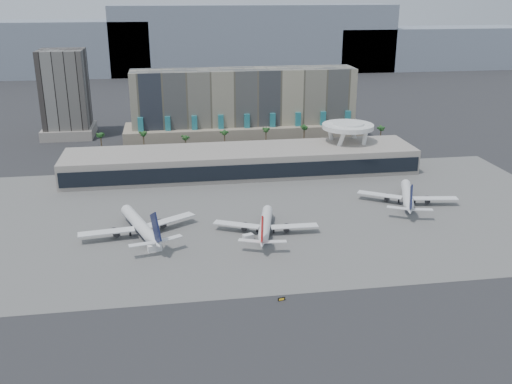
{
  "coord_description": "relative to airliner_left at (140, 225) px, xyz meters",
  "views": [
    {
      "loc": [
        -33.76,
        -155.41,
        85.35
      ],
      "look_at": [
        -3.67,
        40.0,
        14.82
      ],
      "focal_mm": 40.0,
      "sensor_mm": 36.0,
      "label": 1
    }
  ],
  "objects": [
    {
      "name": "ground",
      "position": [
        46.59,
        -41.17,
        -3.99
      ],
      "size": [
        900.0,
        900.0,
        0.0
      ],
      "primitive_type": "plane",
      "color": "#232326",
      "rests_on": "ground"
    },
    {
      "name": "apron_pad",
      "position": [
        46.59,
        13.83,
        -3.96
      ],
      "size": [
        260.0,
        130.0,
        0.06
      ],
      "primitive_type": "cube",
      "color": "#5B5B59",
      "rests_on": "ground"
    },
    {
      "name": "mountain_ridge",
      "position": [
        74.47,
        428.83,
        25.9
      ],
      "size": [
        680.0,
        60.0,
        70.0
      ],
      "color": "gray",
      "rests_on": "ground"
    },
    {
      "name": "hotel",
      "position": [
        56.59,
        133.25,
        12.82
      ],
      "size": [
        140.0,
        30.0,
        42.0
      ],
      "color": "#9D947A",
      "rests_on": "ground"
    },
    {
      "name": "office_tower",
      "position": [
        -48.41,
        158.83,
        18.95
      ],
      "size": [
        30.0,
        30.0,
        52.0
      ],
      "color": "black",
      "rests_on": "ground"
    },
    {
      "name": "terminal",
      "position": [
        46.59,
        68.67,
        2.53
      ],
      "size": [
        170.0,
        32.5,
        14.5
      ],
      "color": "#A49B90",
      "rests_on": "ground"
    },
    {
      "name": "saucer_structure",
      "position": [
        101.59,
        74.83,
        14.47
      ],
      "size": [
        26.0,
        26.0,
        21.89
      ],
      "color": "white",
      "rests_on": "ground"
    },
    {
      "name": "palm_row",
      "position": [
        53.59,
        103.83,
        6.51
      ],
      "size": [
        157.8,
        2.8,
        13.1
      ],
      "color": "brown",
      "rests_on": "ground"
    },
    {
      "name": "airliner_left",
      "position": [
        0.0,
        0.0,
        0.0
      ],
      "size": [
        42.52,
        43.95,
        15.8
      ],
      "rotation": [
        0.0,
        0.0,
        0.34
      ],
      "color": "white",
      "rests_on": "ground"
    },
    {
      "name": "airliner_centre",
      "position": [
        45.69,
        -5.7,
        -0.46
      ],
      "size": [
        38.35,
        39.84,
        13.96
      ],
      "rotation": [
        0.0,
        0.0,
        -0.23
      ],
      "color": "white",
      "rests_on": "ground"
    },
    {
      "name": "airliner_right",
      "position": [
        109.72,
        15.34,
        -0.25
      ],
      "size": [
        39.74,
        41.05,
        14.81
      ],
      "rotation": [
        0.0,
        0.0,
        -0.35
      ],
      "color": "white",
      "rests_on": "ground"
    },
    {
      "name": "service_vehicle_a",
      "position": [
        5.43,
        -14.77,
        -2.83
      ],
      "size": [
        5.14,
        3.33,
        2.31
      ],
      "primitive_type": "cube",
      "rotation": [
        0.0,
        0.0,
        0.23
      ],
      "color": "white",
      "rests_on": "ground"
    },
    {
      "name": "service_vehicle_b",
      "position": [
        38.63,
        -10.18,
        -3.0
      ],
      "size": [
        4.36,
        3.41,
        1.97
      ],
      "primitive_type": "cube",
      "rotation": [
        0.0,
        0.0,
        0.36
      ],
      "color": "silver",
      "rests_on": "ground"
    },
    {
      "name": "taxiway_sign",
      "position": [
        42.27,
        -54.12,
        -3.49
      ],
      "size": [
        2.21,
        0.77,
        1.0
      ],
      "rotation": [
        0.0,
        0.0,
        0.22
      ],
      "color": "black",
      "rests_on": "ground"
    }
  ]
}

